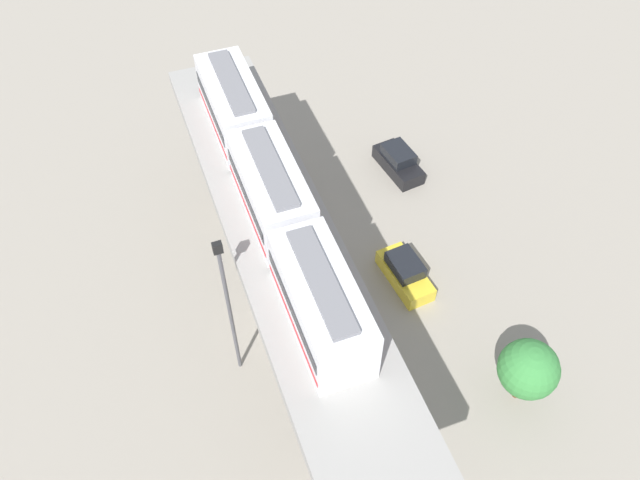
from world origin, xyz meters
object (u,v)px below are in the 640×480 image
at_px(tree_near_viaduct, 528,369).
at_px(parked_car_black, 398,162).
at_px(parked_car_yellow, 405,273).
at_px(train, 271,191).
at_px(signal_post, 229,306).

bearing_deg(tree_near_viaduct, parked_car_black, 85.76).
relative_size(parked_car_black, parked_car_yellow, 1.01).
distance_m(parked_car_black, tree_near_viaduct, 18.29).
xyz_separation_m(parked_car_black, tree_near_viaduct, (-1.34, -18.12, 2.11)).
bearing_deg(parked_car_yellow, parked_car_black, 62.30).
distance_m(train, parked_car_yellow, 11.67).
bearing_deg(parked_car_black, train, -152.01).
height_order(train, tree_near_viaduct, train).
height_order(tree_near_viaduct, signal_post, signal_post).
distance_m(train, tree_near_viaduct, 15.67).
bearing_deg(tree_near_viaduct, parked_car_yellow, 104.65).
height_order(train, signal_post, train).
relative_size(train, tree_near_viaduct, 4.64).
xyz_separation_m(parked_car_yellow, signal_post, (-11.02, -2.22, 5.08)).
bearing_deg(signal_post, train, 43.41).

